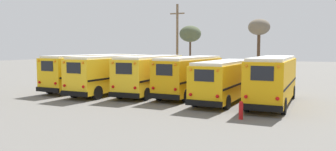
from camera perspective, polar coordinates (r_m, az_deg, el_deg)
The scene contains 11 objects.
ground_plane at distance 27.64m, azimuth 0.21°, elevation -3.43°, with size 160.00×160.00×0.00m, color #66635E.
school_bus_0 at distance 32.30m, azimuth -13.24°, elevation 0.86°, with size 3.08×11.00×3.31m.
school_bus_1 at distance 29.40m, azimuth -9.35°, elevation 0.53°, with size 2.77×10.60×3.30m.
school_bus_2 at distance 28.25m, azimuth -2.86°, elevation 0.38°, with size 2.80×9.71×3.29m.
school_bus_3 at distance 27.32m, azimuth 3.93°, elevation 0.18°, with size 2.84×9.76×3.24m.
school_bus_4 at distance 24.79m, azimuth 10.01°, elevation -0.63°, with size 2.82×9.48×3.02m.
school_bus_5 at distance 24.07m, azimuth 17.80°, elevation -0.53°, with size 2.60×9.60×3.35m.
utility_pole at distance 39.25m, azimuth 1.63°, elevation 5.93°, with size 1.80×0.28×9.14m.
bare_tree_0 at distance 39.96m, azimuth 15.57°, elevation 7.84°, with size 2.51×2.51×7.36m.
bare_tree_1 at distance 44.61m, azimuth 3.90°, elevation 7.18°, with size 2.93×2.93×6.98m.
fire_hydrant at distance 18.71m, azimuth 12.59°, elevation -5.89°, with size 0.24×0.24×1.03m.
Camera 1 is at (11.12, -25.00, 3.95)m, focal length 35.00 mm.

